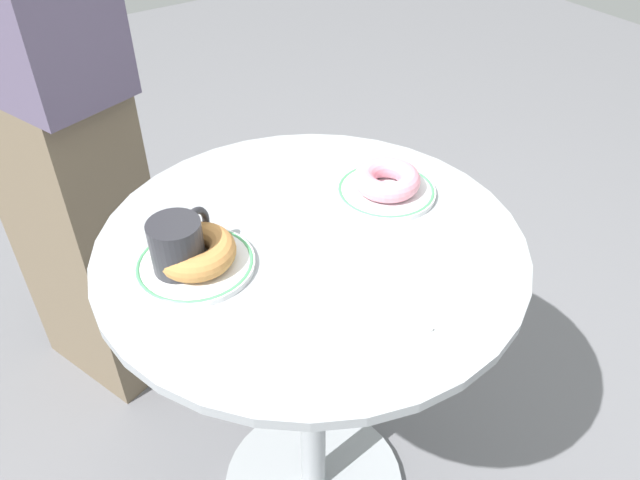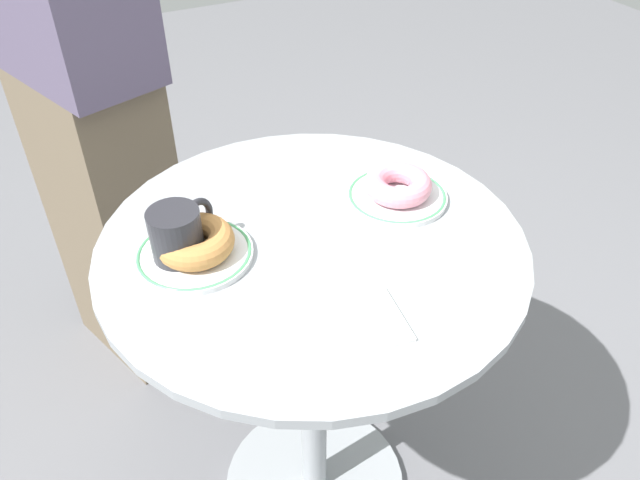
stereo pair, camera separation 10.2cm
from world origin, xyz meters
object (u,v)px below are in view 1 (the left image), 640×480
object	(u,v)px
cafe_table	(312,349)
coffee_mug	(179,246)
donut_old_fashioned	(196,251)
plate_right	(386,191)
person_figure	(45,107)
plate_left	(195,264)
paper_napkin	(373,319)
donut_pink_frosted	(387,180)

from	to	relation	value
cafe_table	coffee_mug	bearing A→B (deg)	166.57
cafe_table	coffee_mug	size ratio (longest dim) A/B	6.59
donut_old_fashioned	plate_right	bearing A→B (deg)	-1.12
donut_old_fashioned	person_figure	distance (m)	0.64
plate_left	person_figure	distance (m)	0.64
paper_napkin	donut_pink_frosted	bearing A→B (deg)	47.73
plate_left	donut_pink_frosted	world-z (taller)	donut_pink_frosted
coffee_mug	person_figure	distance (m)	0.63
donut_pink_frosted	person_figure	world-z (taller)	person_figure
donut_pink_frosted	coffee_mug	xyz separation A→B (m)	(-0.40, 0.02, 0.02)
plate_left	plate_right	bearing A→B (deg)	-1.44
person_figure	paper_napkin	bearing A→B (deg)	-76.63
plate_right	person_figure	size ratio (longest dim) A/B	0.11
plate_right	coffee_mug	world-z (taller)	coffee_mug
plate_right	donut_old_fashioned	distance (m)	0.38
plate_left	donut_old_fashioned	bearing A→B (deg)	-36.88
plate_left	paper_napkin	size ratio (longest dim) A/B	1.45
plate_right	donut_pink_frosted	bearing A→B (deg)	0.00
donut_pink_frosted	paper_napkin	xyz separation A→B (m)	(-0.22, -0.24, -0.03)
cafe_table	plate_left	xyz separation A→B (m)	(-0.19, 0.04, 0.28)
plate_right	paper_napkin	xyz separation A→B (m)	(-0.22, -0.24, -0.00)
paper_napkin	coffee_mug	distance (m)	0.31
cafe_table	plate_left	bearing A→B (deg)	166.85
cafe_table	person_figure	bearing A→B (deg)	109.43
coffee_mug	plate_right	bearing A→B (deg)	-2.18
person_figure	plate_right	bearing A→B (deg)	-56.45
cafe_table	coffee_mug	world-z (taller)	coffee_mug
plate_right	person_figure	world-z (taller)	person_figure
cafe_table	person_figure	xyz separation A→B (m)	(-0.24, 0.68, 0.30)
coffee_mug	donut_old_fashioned	bearing A→B (deg)	-19.28
donut_pink_frosted	plate_left	bearing A→B (deg)	178.56
plate_right	coffee_mug	distance (m)	0.40
cafe_table	donut_pink_frosted	world-z (taller)	donut_pink_frosted
plate_right	paper_napkin	size ratio (longest dim) A/B	1.39
plate_left	donut_old_fashioned	distance (m)	0.03
donut_old_fashioned	plate_left	bearing A→B (deg)	143.12
cafe_table	person_figure	size ratio (longest dim) A/B	0.48
donut_pink_frosted	person_figure	size ratio (longest dim) A/B	0.08
donut_old_fashioned	paper_napkin	distance (m)	0.29
donut_pink_frosted	person_figure	bearing A→B (deg)	123.55
plate_left	coffee_mug	size ratio (longest dim) A/B	1.62
plate_left	plate_right	xyz separation A→B (m)	(0.38, -0.01, -0.00)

